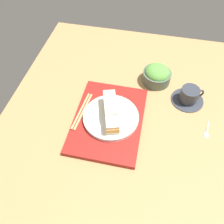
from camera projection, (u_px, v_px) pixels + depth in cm
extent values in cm
cube|color=tan|center=(118.00, 137.00, 91.62)|extent=(140.00, 100.00, 3.00)
cube|color=maroon|center=(109.00, 120.00, 93.67)|extent=(37.47, 27.40, 1.91)
cylinder|color=silver|center=(111.00, 117.00, 92.27)|extent=(22.37, 22.37, 1.67)
cube|color=beige|center=(110.00, 104.00, 94.15)|extent=(8.13, 6.68, 1.75)
cube|color=gold|center=(110.00, 101.00, 92.62)|extent=(8.30, 6.78, 2.09)
cube|color=beige|center=(110.00, 98.00, 91.09)|extent=(8.13, 6.68, 1.75)
cube|color=#EFE5C1|center=(111.00, 115.00, 90.96)|extent=(8.13, 6.68, 1.62)
cube|color=#669347|center=(111.00, 111.00, 89.30)|extent=(8.53, 6.87, 2.55)
cube|color=#EFE5C1|center=(111.00, 108.00, 87.63)|extent=(8.13, 6.68, 1.62)
cube|color=#EFE5C1|center=(112.00, 126.00, 87.76)|extent=(8.13, 6.68, 1.52)
cube|color=gold|center=(112.00, 123.00, 86.37)|extent=(8.55, 6.93, 1.96)
cube|color=#EFE5C1|center=(112.00, 121.00, 84.98)|extent=(8.13, 6.68, 1.52)
cylinder|color=#4C6051|center=(156.00, 77.00, 106.13)|extent=(12.97, 12.97, 5.43)
ellipsoid|color=#5B9E42|center=(157.00, 72.00, 103.97)|extent=(11.42, 11.42, 6.28)
cube|color=tan|center=(81.00, 111.00, 94.81)|extent=(19.16, 2.52, 0.70)
cube|color=tan|center=(83.00, 111.00, 94.59)|extent=(19.16, 2.52, 0.70)
cylinder|color=#333842|center=(187.00, 100.00, 100.82)|extent=(14.05, 14.05, 0.80)
cylinder|color=#333842|center=(189.00, 94.00, 98.07)|extent=(7.80, 7.80, 6.07)
cylinder|color=#382111|center=(191.00, 90.00, 95.97)|extent=(7.18, 7.18, 0.40)
torus|color=#333842|center=(199.00, 93.00, 98.47)|extent=(2.22, 4.22, 4.20)
cube|color=silver|center=(208.00, 128.00, 92.10)|extent=(7.00, 1.68, 0.50)
ellipsoid|color=silver|center=(206.00, 135.00, 90.01)|extent=(3.10, 2.44, 0.80)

